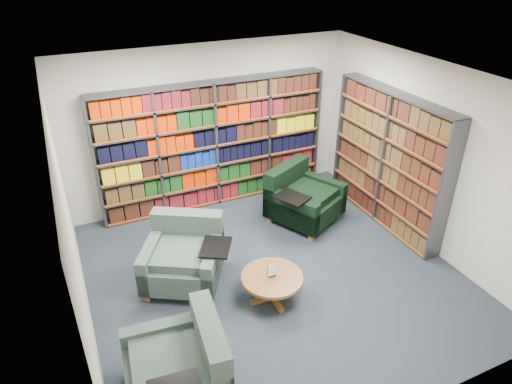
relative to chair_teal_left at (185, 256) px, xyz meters
name	(u,v)px	position (x,y,z in m)	size (l,w,h in m)	color
room_shell	(275,189)	(1.15, -0.45, 1.03)	(5.02, 5.02, 2.82)	#1C252B
bookshelf_back	(214,145)	(1.15, 1.89, 0.73)	(4.00, 0.28, 2.20)	#47494F
bookshelf_right	(388,160)	(3.49, 0.15, 0.73)	(0.28, 2.50, 2.20)	#47494F
chair_teal_left	(185,256)	(0.00, 0.00, 0.00)	(1.36, 1.36, 0.91)	#02313D
chair_green_right	(300,199)	(2.24, 0.72, 0.01)	(1.38, 1.37, 0.93)	black
chair_teal_front	(185,368)	(-0.55, -1.82, 0.00)	(1.09, 1.22, 0.90)	#02313D
coffee_table	(272,281)	(0.91, -0.91, -0.06)	(0.82, 0.82, 0.57)	olive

